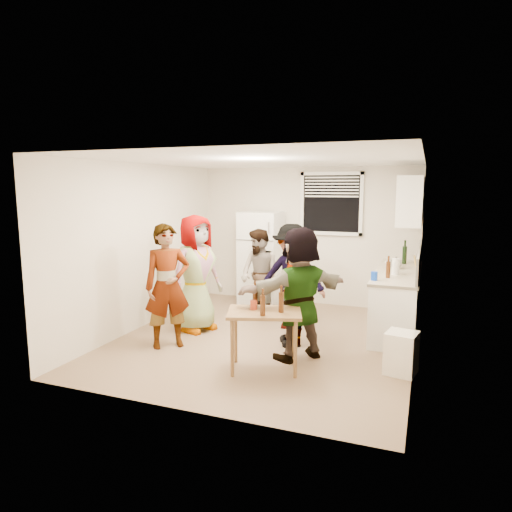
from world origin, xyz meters
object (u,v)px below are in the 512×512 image
at_px(wine_bottle, 404,264).
at_px(guest_back_right, 291,328).
at_px(guest_grey, 197,330).
at_px(blue_cup, 374,280).
at_px(red_cup, 254,309).
at_px(serving_table, 264,370).
at_px(beer_bottle_table, 281,312).
at_px(trash_bin, 401,353).
at_px(guest_stripe, 169,346).
at_px(refrigerator, 261,258).
at_px(guest_back_left, 259,318).
at_px(guest_black, 293,343).
at_px(kettle, 396,268).
at_px(beer_bottle_counter, 388,278).
at_px(guest_orange, 299,357).

relative_size(wine_bottle, guest_back_right, 0.18).
distance_m(wine_bottle, guest_grey, 3.51).
relative_size(wine_bottle, blue_cup, 2.42).
distance_m(red_cup, guest_back_right, 1.79).
height_order(serving_table, beer_bottle_table, beer_bottle_table).
distance_m(trash_bin, guest_back_right, 2.09).
distance_m(serving_table, guest_back_right, 1.68).
bearing_deg(guest_stripe, refrigerator, 39.56).
relative_size(trash_bin, serving_table, 0.58).
xyz_separation_m(wine_bottle, red_cup, (-1.55, -2.87, -0.18)).
bearing_deg(serving_table, red_cup, 168.65).
distance_m(refrigerator, guest_back_left, 1.30).
relative_size(serving_table, guest_black, 0.57).
bearing_deg(kettle, guest_black, -118.83).
distance_m(beer_bottle_table, red_cup, 0.34).
bearing_deg(refrigerator, guest_back_right, -52.96).
height_order(wine_bottle, guest_grey, wine_bottle).
relative_size(serving_table, guest_back_left, 0.57).
distance_m(kettle, beer_bottle_counter, 0.80).
xyz_separation_m(beer_bottle_table, guest_back_right, (-0.36, 1.65, -0.72)).
distance_m(kettle, beer_bottle_table, 2.62).
height_order(refrigerator, beer_bottle_counter, refrigerator).
height_order(refrigerator, blue_cup, refrigerator).
distance_m(beer_bottle_table, guest_back_left, 2.30).
bearing_deg(trash_bin, guest_black, 159.61).
relative_size(kettle, beer_bottle_counter, 1.01).
relative_size(blue_cup, guest_back_left, 0.08).
xyz_separation_m(refrigerator, trash_bin, (2.62, -2.46, -0.60)).
bearing_deg(trash_bin, wine_bottle, 92.85).
bearing_deg(guest_orange, blue_cup, 176.85).
bearing_deg(red_cup, beer_bottle_counter, 48.13).
distance_m(blue_cup, trash_bin, 1.19).
bearing_deg(guest_black, guest_back_left, -164.20).
relative_size(guest_grey, guest_orange, 1.04).
distance_m(wine_bottle, guest_back_right, 2.18).
bearing_deg(guest_orange, guest_grey, -66.86).
xyz_separation_m(guest_grey, guest_back_right, (1.31, 0.59, 0.00)).
height_order(kettle, guest_grey, kettle).
height_order(blue_cup, guest_black, blue_cup).
bearing_deg(guest_back_right, beer_bottle_counter, -11.25).
bearing_deg(wine_bottle, guest_orange, -115.21).
height_order(serving_table, guest_stripe, serving_table).
distance_m(serving_table, guest_grey, 1.82).
height_order(guest_back_left, guest_orange, guest_back_left).
distance_m(guest_grey, guest_orange, 1.84).
height_order(beer_bottle_table, guest_grey, beer_bottle_table).
distance_m(trash_bin, guest_back_left, 2.78).
relative_size(trash_bin, guest_back_left, 0.33).
height_order(trash_bin, guest_stripe, trash_bin).
xyz_separation_m(beer_bottle_table, guest_black, (-0.13, 0.98, -0.72)).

